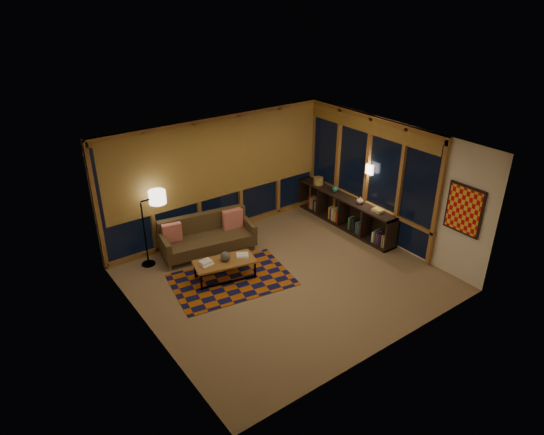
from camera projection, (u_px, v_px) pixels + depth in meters
floor at (285, 278)px, 9.49m from camera, size 5.50×5.00×0.01m
ceiling at (287, 146)px, 8.28m from camera, size 5.50×5.00×0.01m
walls at (286, 217)px, 8.88m from camera, size 5.51×5.01×2.70m
window_wall_back at (219, 177)px, 10.64m from camera, size 5.30×0.16×2.60m
window_wall_right at (366, 175)px, 10.72m from camera, size 0.16×3.70×2.60m
wall_art at (464, 210)px, 8.92m from camera, size 0.06×0.74×0.94m
wall_sconce at (370, 170)px, 10.49m from camera, size 0.12×0.18×0.22m
sofa at (208, 236)px, 10.20m from camera, size 2.04×1.10×0.79m
pillow_left at (172, 233)px, 9.92m from camera, size 0.41×0.20×0.39m
pillow_right at (233, 219)px, 10.46m from camera, size 0.45×0.20×0.43m
area_rug at (232, 280)px, 9.44m from camera, size 2.47×1.85×0.01m
coffee_table at (225, 270)px, 9.42m from camera, size 1.27×0.79×0.39m
book_stack_a at (206, 263)px, 9.20m from camera, size 0.25×0.21×0.07m
book_stack_b at (242, 255)px, 9.48m from camera, size 0.28×0.26×0.04m
ceramic_pot at (225, 256)px, 9.30m from camera, size 0.25×0.25×0.19m
floor_lamp at (144, 231)px, 9.61m from camera, size 0.53×0.36×1.55m
bookshelf at (344, 211)px, 11.35m from camera, size 0.40×2.96×0.74m
basket at (318, 181)px, 11.80m from camera, size 0.27×0.27×0.18m
teal_bowl at (335, 189)px, 11.40m from camera, size 0.15×0.15×0.14m
vase at (360, 200)px, 10.81m from camera, size 0.17×0.17×0.17m
shelf_book_stack at (378, 211)px, 10.44m from camera, size 0.23×0.29×0.08m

